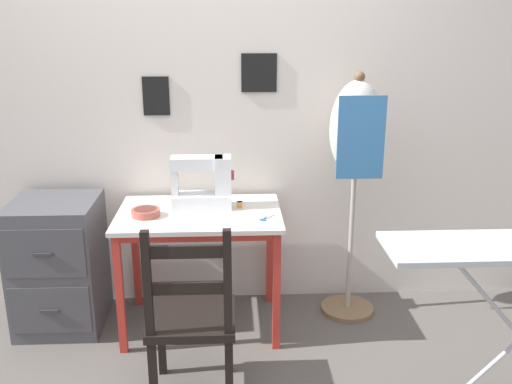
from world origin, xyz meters
The scene contains 10 objects.
ground_plane centered at (0.00, 0.00, 0.00)m, with size 14.00×14.00×0.00m, color #5B5651.
wall_back centered at (0.00, 0.68, 1.28)m, with size 10.00×0.06×2.55m.
sewing_table centered at (0.00, 0.29, 0.61)m, with size 0.91×0.61×0.70m.
sewing_machine centered at (0.04, 0.38, 0.84)m, with size 0.35×0.15×0.32m.
fabric_bowl centered at (-0.29, 0.25, 0.73)m, with size 0.15×0.15×0.04m.
scissors centered at (0.36, 0.17, 0.71)m, with size 0.09×0.11×0.01m.
thread_spool_near_machine centered at (0.23, 0.36, 0.72)m, with size 0.04×0.04×0.04m.
wooden_chair centered at (-0.01, -0.36, 0.42)m, with size 0.40×0.38×0.90m.
filing_cabinet centered at (-0.81, 0.36, 0.38)m, with size 0.47×0.49×0.76m.
dress_form centered at (0.89, 0.42, 1.05)m, with size 0.32×0.32×1.46m.
Camera 1 is at (0.18, -2.69, 1.75)m, focal length 40.00 mm.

